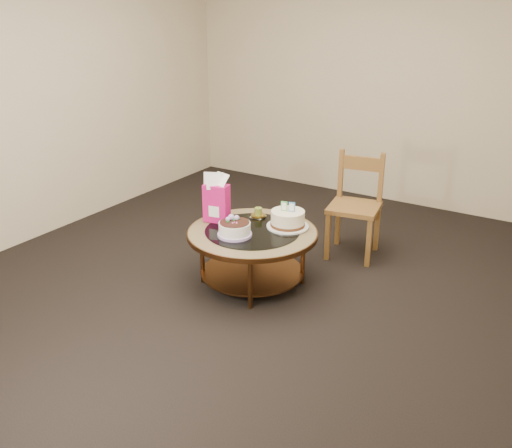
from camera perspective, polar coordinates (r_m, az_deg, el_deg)
The scene contains 8 objects.
ground at distance 4.62m, azimuth -0.35°, elevation -5.86°, with size 5.00×5.00×0.00m, color black.
room_walls at distance 4.13m, azimuth -0.40°, elevation 13.38°, with size 4.52×5.02×2.61m.
coffee_table at distance 4.46m, azimuth -0.36°, elevation -1.57°, with size 1.02×1.02×0.46m.
decorated_cake at distance 4.31m, azimuth -2.16°, elevation -0.55°, with size 0.26×0.26×0.15m.
cream_cake at distance 4.47m, azimuth 3.19°, elevation 0.48°, with size 0.33×0.33×0.21m.
gift_bag at distance 4.55m, azimuth -3.98°, elevation 2.61°, with size 0.22×0.17×0.40m.
pillar_candle at distance 4.67m, azimuth 0.22°, elevation 1.03°, with size 0.12×0.12×0.09m.
dining_chair at distance 5.03m, azimuth 9.92°, elevation 1.90°, with size 0.48×0.48×0.90m.
Camera 1 is at (2.19, -3.44, 2.17)m, focal length 40.00 mm.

